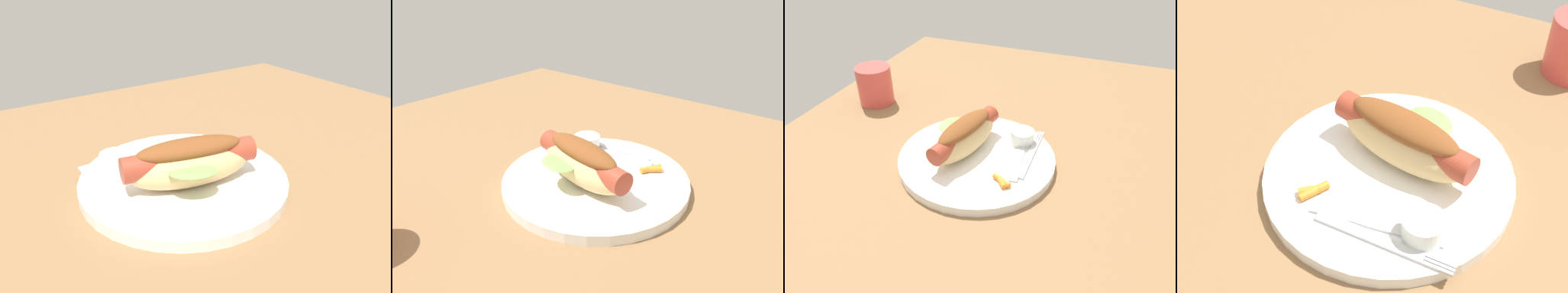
# 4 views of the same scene
# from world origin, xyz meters

# --- Properties ---
(ground_plane) EXTENTS (1.20, 0.90, 0.02)m
(ground_plane) POSITION_xyz_m (0.00, 0.00, -0.01)
(ground_plane) COLOR olive
(plate) EXTENTS (0.28, 0.28, 0.02)m
(plate) POSITION_xyz_m (-0.00, -0.02, 0.01)
(plate) COLOR white
(plate) RESTS_ON ground_plane
(hot_dog) EXTENTS (0.18, 0.11, 0.06)m
(hot_dog) POSITION_xyz_m (-0.01, -0.05, 0.05)
(hot_dog) COLOR #DBB77A
(hot_dog) RESTS_ON plate
(sauce_ramekin) EXTENTS (0.04, 0.04, 0.03)m
(sauce_ramekin) POSITION_xyz_m (-0.07, 0.04, 0.03)
(sauce_ramekin) COLOR white
(sauce_ramekin) RESTS_ON plate
(fork) EXTENTS (0.15, 0.01, 0.00)m
(fork) POSITION_xyz_m (-0.03, 0.07, 0.02)
(fork) COLOR silver
(fork) RESTS_ON plate
(knife) EXTENTS (0.15, 0.03, 0.00)m
(knife) POSITION_xyz_m (-0.02, 0.05, 0.02)
(knife) COLOR silver
(knife) RESTS_ON plate
(carrot_garnish) EXTENTS (0.03, 0.04, 0.01)m
(carrot_garnish) POSITION_xyz_m (0.06, 0.05, 0.02)
(carrot_garnish) COLOR orange
(carrot_garnish) RESTS_ON plate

